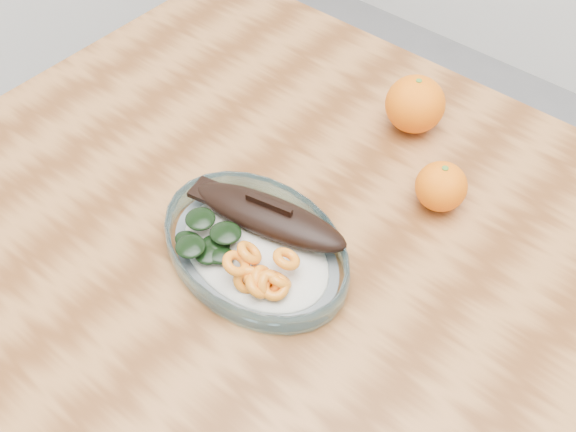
# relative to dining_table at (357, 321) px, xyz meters

# --- Properties ---
(dining_table) EXTENTS (1.20, 0.80, 0.75)m
(dining_table) POSITION_rel_dining_table_xyz_m (0.00, 0.00, 0.00)
(dining_table) COLOR brown
(dining_table) RESTS_ON ground
(plated_meal) EXTENTS (0.51, 0.51, 0.07)m
(plated_meal) POSITION_rel_dining_table_xyz_m (-0.11, -0.06, 0.12)
(plated_meal) COLOR white
(plated_meal) RESTS_ON dining_table
(orange_left) EXTENTS (0.08, 0.08, 0.08)m
(orange_left) POSITION_rel_dining_table_xyz_m (-0.10, 0.25, 0.14)
(orange_left) COLOR #FF6405
(orange_left) RESTS_ON dining_table
(orange_right) EXTENTS (0.06, 0.06, 0.06)m
(orange_right) POSITION_rel_dining_table_xyz_m (0.01, 0.15, 0.13)
(orange_right) COLOR #FF6405
(orange_right) RESTS_ON dining_table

